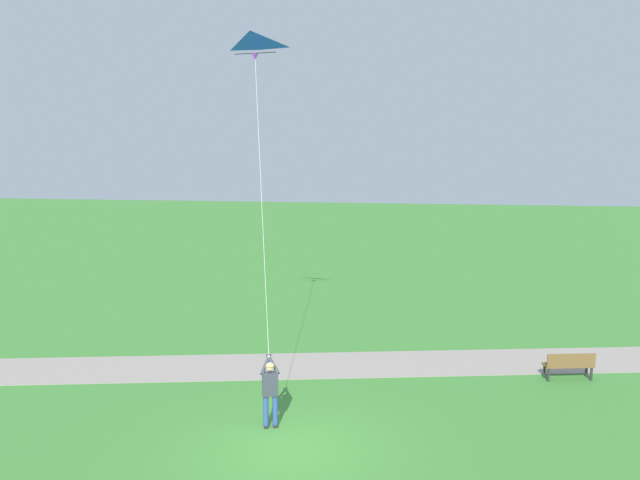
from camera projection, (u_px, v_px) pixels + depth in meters
ground_plane at (290, 449)px, 14.90m from camera, size 120.00×120.00×0.00m
walkway_path at (383, 364)px, 20.56m from camera, size 8.33×31.89×0.02m
person_kite_flyer at (270, 388)px, 15.91m from camera, size 0.63×0.50×1.83m
flying_kite at (251, 48)px, 19.16m from camera, size 4.73×2.20×8.72m
park_bench_near_walkway at (569, 364)px, 19.13m from camera, size 0.71×1.56×0.88m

